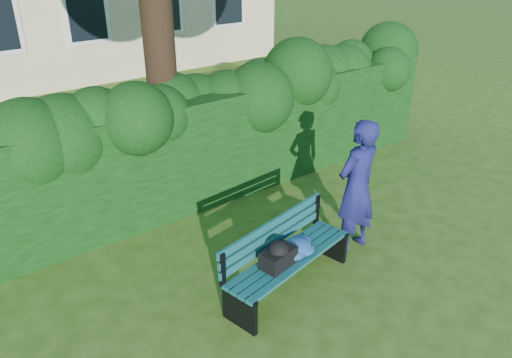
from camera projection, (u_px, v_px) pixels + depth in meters
ground at (282, 254)px, 7.04m from camera, size 80.00×80.00×0.00m
hedge at (197, 147)px, 8.21m from camera, size 10.00×1.00×1.80m
park_bench at (287, 254)px, 6.18m from camera, size 2.00×0.92×0.89m
man_reading at (357, 187)px, 6.78m from camera, size 0.73×0.50×1.94m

